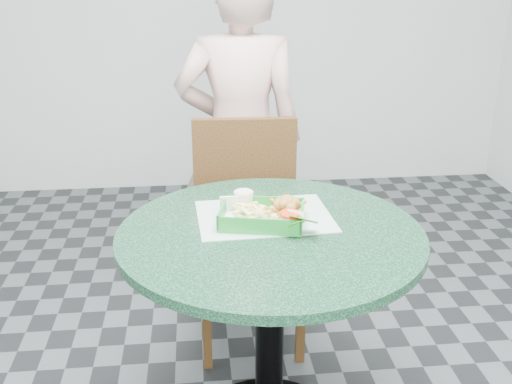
{
  "coord_description": "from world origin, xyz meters",
  "views": [
    {
      "loc": [
        -0.22,
        -1.65,
        1.54
      ],
      "look_at": [
        -0.03,
        0.1,
        0.86
      ],
      "focal_mm": 42.0,
      "sensor_mm": 36.0,
      "label": 1
    }
  ],
  "objects": [
    {
      "name": "dining_chair",
      "position": [
        -0.01,
        0.65,
        0.53
      ],
      "size": [
        0.44,
        0.44,
        0.93
      ],
      "rotation": [
        0.0,
        0.0,
        -0.04
      ],
      "color": "#442C1E",
      "rests_on": "floor"
    },
    {
      "name": "diner_person",
      "position": [
        -0.02,
        0.92,
        0.82
      ],
      "size": [
        0.61,
        0.42,
        1.64
      ],
      "primitive_type": "imported",
      "rotation": [
        0.0,
        0.0,
        3.1
      ],
      "color": "#C59D92",
      "rests_on": "floor"
    },
    {
      "name": "crab_sandwich",
      "position": [
        0.05,
        0.08,
        0.8
      ],
      "size": [
        0.12,
        0.12,
        0.07
      ],
      "rotation": [
        0.0,
        0.0,
        0.31
      ],
      "color": "#F3BE67",
      "rests_on": "food_basket"
    },
    {
      "name": "sauce_ramekin",
      "position": [
        -0.09,
        0.15,
        0.8
      ],
      "size": [
        0.06,
        0.06,
        0.04
      ],
      "rotation": [
        0.0,
        0.0,
        -0.24
      ],
      "color": "silver",
      "rests_on": "food_basket"
    },
    {
      "name": "cafe_table",
      "position": [
        0.0,
        0.0,
        0.58
      ],
      "size": [
        0.94,
        0.94,
        0.75
      ],
      "color": "black",
      "rests_on": "floor"
    },
    {
      "name": "food_basket",
      "position": [
        -0.02,
        0.06,
        0.77
      ],
      "size": [
        0.26,
        0.19,
        0.05
      ],
      "rotation": [
        0.0,
        0.0,
        -0.22
      ],
      "color": "#1C8329",
      "rests_on": "placemat"
    },
    {
      "name": "fries_pile",
      "position": [
        -0.06,
        0.08,
        0.79
      ],
      "size": [
        0.14,
        0.14,
        0.04
      ],
      "primitive_type": null,
      "rotation": [
        0.0,
        0.0,
        -0.39
      ],
      "color": "#EEE083",
      "rests_on": "food_basket"
    },
    {
      "name": "garnish_cup",
      "position": [
        0.08,
        0.0,
        0.79
      ],
      "size": [
        0.11,
        0.1,
        0.04
      ],
      "rotation": [
        0.0,
        0.0,
        0.38
      ],
      "color": "silver",
      "rests_on": "food_basket"
    },
    {
      "name": "placemat",
      "position": [
        -0.01,
        0.11,
        0.75
      ],
      "size": [
        0.44,
        0.34,
        0.0
      ],
      "primitive_type": "cube",
      "rotation": [
        0.0,
        0.0,
        0.05
      ],
      "color": "#9AB8B2",
      "rests_on": "cafe_table"
    }
  ]
}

